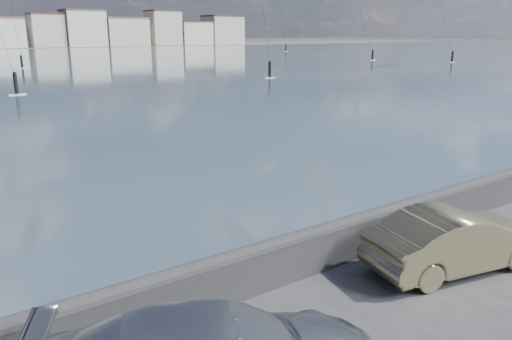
# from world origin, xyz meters

# --- Properties ---
(seawall) EXTENTS (400.00, 0.36, 1.08)m
(seawall) POSITION_xyz_m (0.00, 2.70, 0.58)
(seawall) COLOR #28282B
(seawall) RESTS_ON ground
(car_champagne) EXTENTS (4.51, 2.40, 1.41)m
(car_champagne) POSITION_xyz_m (4.37, 0.92, 0.71)
(car_champagne) COLOR tan
(car_champagne) RESTS_ON ground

